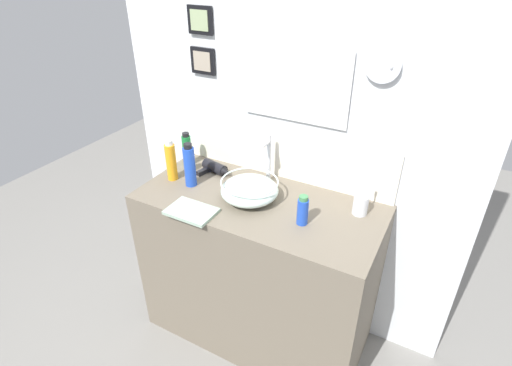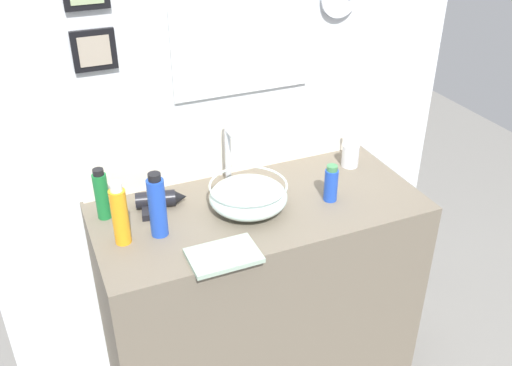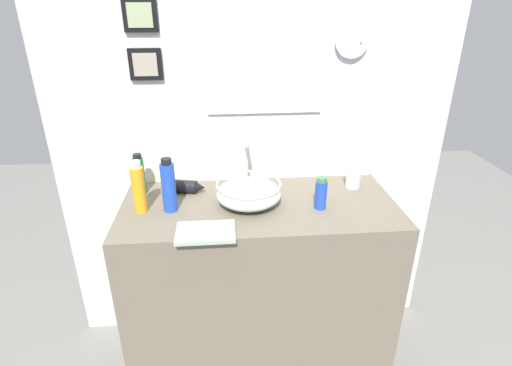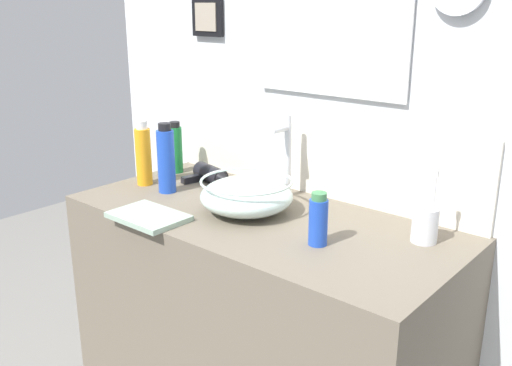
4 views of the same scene
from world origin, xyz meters
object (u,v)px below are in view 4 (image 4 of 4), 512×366
object	(u,v)px
soap_dispenser	(143,155)
hand_towel	(149,216)
toothbrush_cup	(425,224)
lotion_bottle	(318,220)
shampoo_bottle	(176,148)
faucet	(286,152)
hair_drier	(211,175)
glass_bowl_sink	(247,195)
spray_bottle	(166,160)

from	to	relation	value
soap_dispenser	hand_towel	world-z (taller)	soap_dispenser
toothbrush_cup	lotion_bottle	world-z (taller)	toothbrush_cup
shampoo_bottle	faucet	bearing A→B (deg)	4.76
hand_towel	lotion_bottle	bearing A→B (deg)	19.40
faucet	hair_drier	bearing A→B (deg)	-170.08
glass_bowl_sink	hand_towel	xyz separation A→B (m)	(-0.18, -0.24, -0.05)
hand_towel	soap_dispenser	bearing A→B (deg)	142.74
toothbrush_cup	lotion_bottle	bearing A→B (deg)	-135.91
glass_bowl_sink	shampoo_bottle	xyz separation A→B (m)	(-0.50, 0.16, 0.04)
shampoo_bottle	lotion_bottle	distance (m)	0.83
hand_towel	toothbrush_cup	bearing A→B (deg)	28.17
lotion_bottle	hand_towel	world-z (taller)	lotion_bottle
shampoo_bottle	lotion_bottle	world-z (taller)	shampoo_bottle
toothbrush_cup	soap_dispenser	xyz separation A→B (m)	(-0.98, -0.16, 0.06)
shampoo_bottle	soap_dispenser	size ratio (longest dim) A/B	0.85
hair_drier	spray_bottle	world-z (taller)	spray_bottle
glass_bowl_sink	soap_dispenser	xyz separation A→B (m)	(-0.47, -0.02, 0.05)
shampoo_bottle	hand_towel	xyz separation A→B (m)	(0.31, -0.39, -0.09)
spray_bottle	hand_towel	bearing A→B (deg)	-53.46
toothbrush_cup	spray_bottle	bearing A→B (deg)	-169.08
glass_bowl_sink	soap_dispenser	size ratio (longest dim) A/B	1.24
glass_bowl_sink	spray_bottle	size ratio (longest dim) A/B	1.20
lotion_bottle	spray_bottle	xyz separation A→B (m)	(-0.65, 0.04, 0.04)
soap_dispenser	hair_drier	bearing A→B (deg)	44.60
shampoo_bottle	spray_bottle	distance (m)	0.24
faucet	lotion_bottle	size ratio (longest dim) A/B	1.88
lotion_bottle	glass_bowl_sink	bearing A→B (deg)	168.67
faucet	hand_towel	world-z (taller)	faucet
toothbrush_cup	lotion_bottle	distance (m)	0.29
faucet	toothbrush_cup	size ratio (longest dim) A/B	1.35
lotion_bottle	soap_dispenser	distance (m)	0.78
shampoo_bottle	soap_dispenser	world-z (taller)	soap_dispenser
toothbrush_cup	spray_bottle	world-z (taller)	spray_bottle
hair_drier	spray_bottle	size ratio (longest dim) A/B	0.82
hair_drier	lotion_bottle	xyz separation A→B (m)	(0.60, -0.21, 0.04)
toothbrush_cup	soap_dispenser	bearing A→B (deg)	-170.65
glass_bowl_sink	hair_drier	bearing A→B (deg)	154.03
hand_towel	faucet	bearing A→B (deg)	66.86
shampoo_bottle	toothbrush_cup	bearing A→B (deg)	-0.85
hair_drier	toothbrush_cup	size ratio (longest dim) A/B	0.96
lotion_bottle	toothbrush_cup	bearing A→B (deg)	44.09
lotion_bottle	hair_drier	bearing A→B (deg)	161.16
glass_bowl_sink	soap_dispenser	world-z (taller)	soap_dispenser
faucet	toothbrush_cup	bearing A→B (deg)	-6.22
faucet	soap_dispenser	world-z (taller)	faucet
hair_drier	glass_bowl_sink	bearing A→B (deg)	-25.97
glass_bowl_sink	hair_drier	size ratio (longest dim) A/B	1.47
faucet	hand_towel	distance (m)	0.49
glass_bowl_sink	toothbrush_cup	bearing A→B (deg)	15.20
hair_drier	shampoo_bottle	distance (m)	0.21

